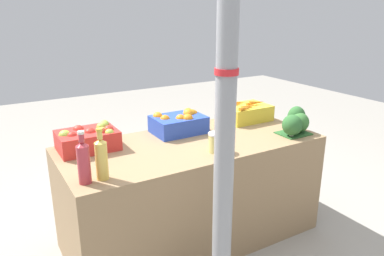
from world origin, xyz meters
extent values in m
plane|color=gray|center=(0.00, 0.00, 0.00)|extent=(10.00, 10.00, 0.00)
cube|color=#937551|center=(0.00, 0.00, 0.37)|extent=(1.77, 0.78, 0.75)
cylinder|color=gray|center=(-0.24, -0.70, 1.23)|extent=(0.10, 0.10, 2.46)
cylinder|color=red|center=(-0.24, -0.70, 1.35)|extent=(0.11, 0.11, 0.03)
cube|color=red|center=(-0.65, 0.22, 0.81)|extent=(0.37, 0.27, 0.12)
sphere|color=#9EBC42|center=(-0.51, 0.31, 0.87)|extent=(0.06, 0.06, 0.06)
sphere|color=#9EBC42|center=(-0.54, 0.28, 0.86)|extent=(0.07, 0.07, 0.07)
sphere|color=#9EBC42|center=(-0.53, 0.27, 0.87)|extent=(0.07, 0.07, 0.07)
sphere|color=#9EBC42|center=(-0.53, 0.13, 0.86)|extent=(0.06, 0.06, 0.06)
sphere|color=red|center=(-0.57, 0.16, 0.86)|extent=(0.07, 0.07, 0.07)
sphere|color=red|center=(-0.52, 0.18, 0.87)|extent=(0.06, 0.06, 0.06)
sphere|color=#9EBC42|center=(-0.79, 0.23, 0.86)|extent=(0.08, 0.08, 0.08)
sphere|color=#9EBC42|center=(-0.56, 0.18, 0.86)|extent=(0.07, 0.07, 0.07)
sphere|color=#9EBC42|center=(-0.54, 0.27, 0.86)|extent=(0.06, 0.06, 0.06)
sphere|color=red|center=(-0.64, 0.20, 0.86)|extent=(0.08, 0.08, 0.08)
sphere|color=red|center=(-0.69, 0.30, 0.86)|extent=(0.08, 0.08, 0.08)
sphere|color=red|center=(-0.75, 0.19, 0.86)|extent=(0.06, 0.06, 0.06)
cube|color=#2847B7|center=(0.02, 0.22, 0.81)|extent=(0.37, 0.27, 0.12)
sphere|color=orange|center=(0.01, 0.18, 0.86)|extent=(0.07, 0.07, 0.07)
sphere|color=orange|center=(-0.11, 0.30, 0.86)|extent=(0.07, 0.07, 0.07)
sphere|color=orange|center=(-0.09, 0.22, 0.86)|extent=(0.07, 0.07, 0.07)
sphere|color=orange|center=(0.11, 0.24, 0.87)|extent=(0.08, 0.08, 0.08)
sphere|color=orange|center=(0.16, 0.25, 0.85)|extent=(0.08, 0.08, 0.08)
sphere|color=orange|center=(0.14, 0.29, 0.86)|extent=(0.07, 0.07, 0.07)
sphere|color=orange|center=(0.14, 0.25, 0.87)|extent=(0.07, 0.07, 0.07)
sphere|color=orange|center=(0.05, 0.14, 0.86)|extent=(0.08, 0.08, 0.08)
cube|color=gold|center=(0.64, 0.22, 0.81)|extent=(0.37, 0.27, 0.12)
cone|color=orange|center=(0.62, 0.16, 0.88)|extent=(0.17, 0.04, 0.03)
cone|color=orange|center=(0.56, 0.12, 0.88)|extent=(0.15, 0.05, 0.03)
cone|color=orange|center=(0.72, 0.19, 0.89)|extent=(0.13, 0.06, 0.03)
cone|color=orange|center=(0.56, 0.27, 0.88)|extent=(0.14, 0.04, 0.03)
cone|color=orange|center=(0.71, 0.20, 0.88)|extent=(0.16, 0.04, 0.03)
cone|color=orange|center=(0.56, 0.29, 0.89)|extent=(0.14, 0.06, 0.03)
cone|color=orange|center=(0.61, 0.29, 0.88)|extent=(0.17, 0.07, 0.02)
cube|color=#2D602D|center=(0.72, -0.23, 0.75)|extent=(0.22, 0.18, 0.01)
ellipsoid|color=#2D602D|center=(0.66, -0.27, 0.83)|extent=(0.14, 0.14, 0.15)
cylinder|color=#B2C693|center=(0.66, -0.27, 0.77)|extent=(0.03, 0.03, 0.02)
ellipsoid|color=#2D602D|center=(0.78, -0.19, 0.85)|extent=(0.13, 0.13, 0.17)
cylinder|color=#B2C693|center=(0.78, -0.19, 0.77)|extent=(0.03, 0.03, 0.02)
ellipsoid|color=#387033|center=(0.77, -0.23, 0.83)|extent=(0.14, 0.14, 0.14)
cylinder|color=#B2C693|center=(0.77, -0.23, 0.77)|extent=(0.03, 0.03, 0.02)
cylinder|color=#B2333D|center=(-0.80, -0.25, 0.85)|extent=(0.07, 0.07, 0.21)
cone|color=#B2333D|center=(-0.80, -0.25, 0.96)|extent=(0.07, 0.07, 0.02)
cylinder|color=#B2333D|center=(-0.80, -0.25, 1.00)|extent=(0.03, 0.03, 0.04)
cylinder|color=silver|center=(-0.80, -0.25, 1.02)|extent=(0.03, 0.03, 0.01)
cylinder|color=gold|center=(-0.71, -0.25, 0.85)|extent=(0.07, 0.07, 0.21)
cone|color=gold|center=(-0.71, -0.25, 0.96)|extent=(0.07, 0.07, 0.02)
cylinder|color=gold|center=(-0.71, -0.25, 0.99)|extent=(0.03, 0.03, 0.04)
cylinder|color=gold|center=(-0.71, -0.25, 1.02)|extent=(0.03, 0.03, 0.01)
cylinder|color=#D1CC75|center=(0.04, -0.23, 0.80)|extent=(0.10, 0.10, 0.11)
cylinder|color=white|center=(0.04, -0.23, 0.86)|extent=(0.10, 0.10, 0.01)
camera|label=1|loc=(-1.22, -2.07, 1.63)|focal=35.00mm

